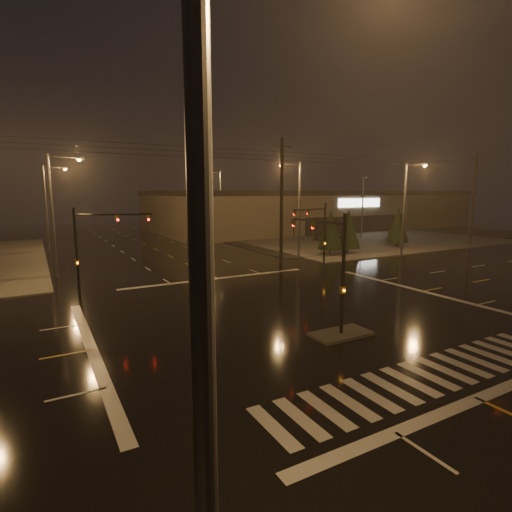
{
  "coord_description": "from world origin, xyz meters",
  "views": [
    {
      "loc": [
        -12.82,
        -18.4,
        7.0
      ],
      "look_at": [
        -0.74,
        3.31,
        3.0
      ],
      "focal_mm": 28.0,
      "sensor_mm": 36.0,
      "label": 1
    }
  ],
  "objects": [
    {
      "name": "conifer_2",
      "position": [
        27.52,
        17.05,
        2.89
      ],
      "size": [
        2.81,
        2.81,
        5.09
      ],
      "color": "black",
      "rests_on": "ground"
    },
    {
      "name": "stop_bar_far",
      "position": [
        0.0,
        11.0,
        0.01
      ],
      "size": [
        16.0,
        0.5,
        0.01
      ],
      "primitive_type": "cube",
      "color": "beige",
      "rests_on": "ground"
    },
    {
      "name": "crosswalk",
      "position": [
        0.0,
        -9.0,
        0.01
      ],
      "size": [
        15.0,
        2.6,
        0.01
      ],
      "primitive_type": "cube",
      "color": "beige",
      "rests_on": "ground"
    },
    {
      "name": "retail_building",
      "position": [
        35.0,
        45.99,
        3.84
      ],
      "size": [
        60.2,
        28.3,
        7.2
      ],
      "color": "brown",
      "rests_on": "ground"
    },
    {
      "name": "car_parked",
      "position": [
        23.53,
        25.29,
        0.79
      ],
      "size": [
        3.2,
        5.0,
        1.58
      ],
      "primitive_type": "imported",
      "rotation": [
        0.0,
        0.0,
        0.31
      ],
      "color": "black",
      "rests_on": "ground"
    },
    {
      "name": "streetlight_0",
      "position": [
        -11.18,
        -15.0,
        5.8
      ],
      "size": [
        2.77,
        0.32,
        10.0
      ],
      "color": "#38383A",
      "rests_on": "ground"
    },
    {
      "name": "streetlight_2",
      "position": [
        -11.18,
        34.0,
        5.8
      ],
      "size": [
        2.77,
        0.32,
        10.0
      ],
      "color": "#38383A",
      "rests_on": "ground"
    },
    {
      "name": "streetlight_4",
      "position": [
        11.18,
        36.0,
        5.8
      ],
      "size": [
        2.77,
        0.32,
        10.0
      ],
      "color": "#38383A",
      "rests_on": "ground"
    },
    {
      "name": "streetlight_3",
      "position": [
        11.18,
        16.0,
        5.8
      ],
      "size": [
        2.77,
        0.32,
        10.0
      ],
      "color": "#38383A",
      "rests_on": "ground"
    },
    {
      "name": "signal_mast_ne",
      "position": [
        9.5,
        10.14,
        3.79
      ],
      "size": [
        4.84,
        1.86,
        6.0
      ],
      "color": "black",
      "rests_on": "ground"
    },
    {
      "name": "parking_lot",
      "position": [
        35.0,
        28.0,
        0.04
      ],
      "size": [
        50.0,
        24.0,
        0.08
      ],
      "primitive_type": "cube",
      "color": "black",
      "rests_on": "ground"
    },
    {
      "name": "signal_mast_median",
      "position": [
        0.0,
        -3.07,
        3.75
      ],
      "size": [
        0.25,
        4.59,
        6.0
      ],
      "color": "black",
      "rests_on": "ground"
    },
    {
      "name": "streetlight_6",
      "position": [
        22.0,
        11.18,
        5.8
      ],
      "size": [
        0.32,
        2.77,
        10.0
      ],
      "color": "#38383A",
      "rests_on": "ground"
    },
    {
      "name": "conifer_1",
      "position": [
        18.31,
        15.99,
        2.88
      ],
      "size": [
        2.79,
        2.79,
        5.05
      ],
      "color": "black",
      "rests_on": "ground"
    },
    {
      "name": "ground",
      "position": [
        0.0,
        0.0,
        0.0
      ],
      "size": [
        140.0,
        140.0,
        0.0
      ],
      "primitive_type": "plane",
      "color": "black",
      "rests_on": "ground"
    },
    {
      "name": "utility_pole_2",
      "position": [
        38.0,
        14.0,
        6.13
      ],
      "size": [
        2.2,
        0.32,
        12.0
      ],
      "color": "black",
      "rests_on": "ground"
    },
    {
      "name": "median_island",
      "position": [
        0.0,
        -4.0,
        0.07
      ],
      "size": [
        3.0,
        1.6,
        0.15
      ],
      "primitive_type": "cube",
      "color": "#413F3A",
      "rests_on": "ground"
    },
    {
      "name": "sidewalk_ne",
      "position": [
        30.0,
        30.0,
        0.06
      ],
      "size": [
        36.0,
        36.0,
        0.12
      ],
      "primitive_type": "cube",
      "color": "#413F3A",
      "rests_on": "ground"
    },
    {
      "name": "signal_mast_nw",
      "position": [
        -9.5,
        10.14,
        3.79
      ],
      "size": [
        4.84,
        1.86,
        6.0
      ],
      "color": "black",
      "rests_on": "ground"
    },
    {
      "name": "utility_pole_1",
      "position": [
        8.0,
        14.0,
        6.13
      ],
      "size": [
        2.2,
        0.32,
        12.0
      ],
      "color": "black",
      "rests_on": "ground"
    },
    {
      "name": "streetlight_1",
      "position": [
        -11.18,
        18.0,
        5.8
      ],
      "size": [
        2.77,
        0.32,
        10.0
      ],
      "color": "#38383A",
      "rests_on": "ground"
    },
    {
      "name": "conifer_0",
      "position": [
        15.75,
        16.01,
        2.9
      ],
      "size": [
        2.82,
        2.82,
        5.1
      ],
      "color": "black",
      "rests_on": "ground"
    },
    {
      "name": "stop_bar_near",
      "position": [
        0.0,
        -11.0,
        0.01
      ],
      "size": [
        16.0,
        0.5,
        0.01
      ],
      "primitive_type": "cube",
      "color": "beige",
      "rests_on": "ground"
    }
  ]
}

